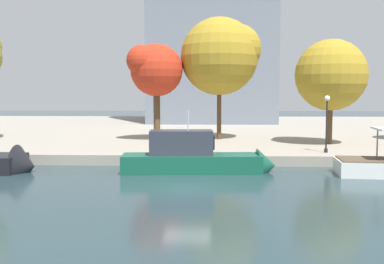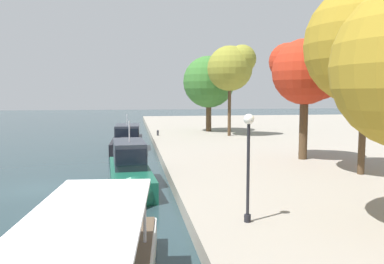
# 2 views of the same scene
# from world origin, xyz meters

# --- Properties ---
(ground_plane) EXTENTS (220.00, 220.00, 0.00)m
(ground_plane) POSITION_xyz_m (0.00, 0.00, 0.00)
(ground_plane) COLOR #23383D
(dock_promenade) EXTENTS (120.00, 55.00, 0.75)m
(dock_promenade) POSITION_xyz_m (0.00, 35.47, 0.37)
(dock_promenade) COLOR gray
(dock_promenade) RESTS_ON ground_plane
(motor_yacht_1) EXTENTS (10.16, 2.94, 4.76)m
(motor_yacht_1) POSITION_xyz_m (0.43, 5.58, 0.84)
(motor_yacht_1) COLOR #14513D
(motor_yacht_1) RESTS_ON ground_plane
(lamp_post) EXTENTS (0.40, 0.40, 4.24)m
(lamp_post) POSITION_xyz_m (9.81, 10.13, 3.39)
(lamp_post) COLOR black
(lamp_post) RESTS_ON dock_promenade
(tree_0) EXTENTS (6.13, 6.36, 9.04)m
(tree_0) POSITION_xyz_m (11.41, 16.16, 6.93)
(tree_0) COLOR #4C3823
(tree_0) RESTS_ON dock_promenade
(tree_1) EXTENTS (5.10, 5.06, 9.02)m
(tree_1) POSITION_xyz_m (-3.90, 18.58, 7.30)
(tree_1) COLOR #4C3823
(tree_1) RESTS_ON dock_promenade
(tree_5) EXTENTS (7.65, 7.38, 11.60)m
(tree_5) POSITION_xyz_m (2.24, 19.53, 8.83)
(tree_5) COLOR #4C3823
(tree_5) RESTS_ON dock_promenade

